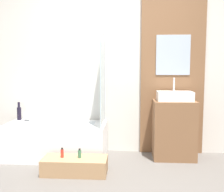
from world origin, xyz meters
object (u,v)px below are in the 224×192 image
object	(u,v)px
bathtub	(56,140)
bottle_soap_primary	(62,153)
wooden_step_bench	(75,166)
vase_tall_dark	(19,113)
sink	(175,96)
bottle_soap_secondary	(80,154)
vase_round_light	(28,116)

from	to	relation	value
bathtub	bottle_soap_primary	bearing A→B (deg)	-66.89
wooden_step_bench	vase_tall_dark	world-z (taller)	vase_tall_dark
bottle_soap_primary	vase_tall_dark	bearing A→B (deg)	137.11
wooden_step_bench	sink	distance (m)	1.62
bathtub	vase_tall_dark	bearing A→B (deg)	158.61
bottle_soap_secondary	vase_round_light	bearing A→B (deg)	140.49
bathtub	bottle_soap_secondary	xyz separation A→B (m)	(0.45, -0.55, 0.00)
bottle_soap_secondary	bottle_soap_primary	bearing A→B (deg)	180.00
wooden_step_bench	sink	bearing A→B (deg)	26.86
vase_tall_dark	bottle_soap_secondary	size ratio (longest dim) A/B	2.41
wooden_step_bench	vase_round_light	size ratio (longest dim) A/B	5.60
wooden_step_bench	vase_round_light	distance (m)	1.23
wooden_step_bench	bathtub	bearing A→B (deg)	125.16
sink	bottle_soap_secondary	bearing A→B (deg)	-152.05
vase_round_light	bottle_soap_primary	distance (m)	1.08
vase_round_light	sink	bearing A→B (deg)	-3.09
vase_round_light	bottle_soap_secondary	size ratio (longest dim) A/B	1.22
wooden_step_bench	vase_tall_dark	distance (m)	1.38
sink	vase_round_light	world-z (taller)	sink
sink	bottle_soap_primary	size ratio (longest dim) A/B	4.02
vase_round_light	bottle_soap_secondary	bearing A→B (deg)	-39.51
bathtub	sink	size ratio (longest dim) A/B	2.94
wooden_step_bench	bottle_soap_secondary	world-z (taller)	bottle_soap_secondary
bathtub	bottle_soap_secondary	size ratio (longest dim) A/B	12.45
vase_round_light	bottle_soap_secondary	world-z (taller)	vase_round_light
sink	bathtub	bearing A→B (deg)	-176.88
sink	vase_tall_dark	bearing A→B (deg)	176.16
bathtub	sink	distance (m)	1.78
vase_round_light	vase_tall_dark	bearing A→B (deg)	165.72
bathtub	vase_round_light	world-z (taller)	vase_round_light
bottle_soap_primary	wooden_step_bench	bearing A→B (deg)	0.00
vase_round_light	bottle_soap_secondary	distance (m)	1.23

